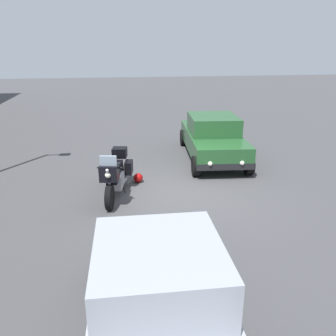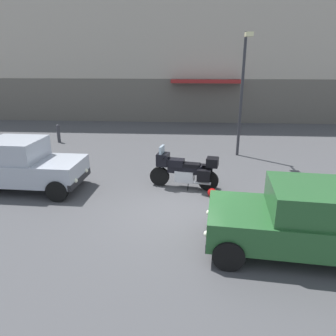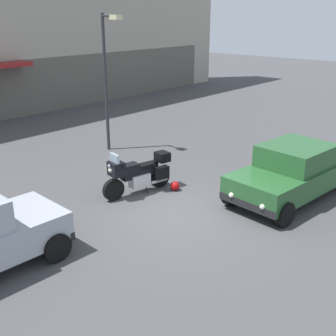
# 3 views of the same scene
# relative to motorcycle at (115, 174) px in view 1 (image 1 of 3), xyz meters

# --- Properties ---
(ground_plane) EXTENTS (80.00, 80.00, 0.00)m
(ground_plane) POSITION_rel_motorcycle_xyz_m (-0.19, -1.77, -0.62)
(ground_plane) COLOR #424244
(motorcycle) EXTENTS (2.24, 0.97, 1.36)m
(motorcycle) POSITION_rel_motorcycle_xyz_m (0.00, 0.00, 0.00)
(motorcycle) COLOR black
(motorcycle) RESTS_ON ground
(helmet) EXTENTS (0.28, 0.28, 0.28)m
(helmet) POSITION_rel_motorcycle_xyz_m (0.84, -0.67, -0.48)
(helmet) COLOR #990C0C
(helmet) RESTS_ON ground
(car_hatchback_near) EXTENTS (3.93, 1.92, 1.64)m
(car_hatchback_near) POSITION_rel_motorcycle_xyz_m (-5.19, -0.43, 0.19)
(car_hatchback_near) COLOR #9EA3AD
(car_hatchback_near) RESTS_ON ground
(car_sedan_far) EXTENTS (4.69, 2.32, 1.56)m
(car_sedan_far) POSITION_rel_motorcycle_xyz_m (2.79, -3.51, 0.16)
(car_sedan_far) COLOR #235128
(car_sedan_far) RESTS_ON ground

